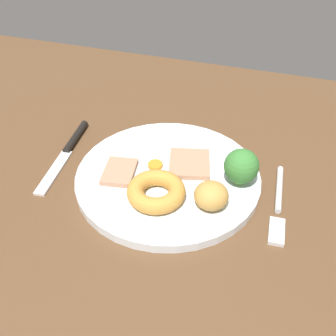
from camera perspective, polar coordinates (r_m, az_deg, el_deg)
name	(u,v)px	position (r cm, az deg, el deg)	size (l,w,h in cm)	color
dining_table	(154,186)	(60.07, -2.12, -2.68)	(120.00, 84.00, 3.60)	brown
dinner_plate	(168,177)	(57.86, 0.00, -1.30)	(27.34, 27.34, 1.40)	white
meat_slice_main	(119,172)	(57.49, -7.17, -0.55)	(6.00, 4.44, 0.80)	tan
meat_slice_under	(189,164)	(58.60, 3.17, 0.66)	(6.68, 6.05, 0.80)	tan
yorkshire_pudding	(156,191)	(52.77, -1.76, -3.45)	(8.06, 8.06, 2.35)	#C68938
roast_potato_left	(211,196)	(51.55, 6.38, -4.05)	(4.60, 4.63, 3.60)	#BC8C42
carrot_coin_front	(156,165)	(58.47, -1.84, 0.43)	(2.24, 2.24, 0.54)	orange
broccoli_floret	(241,166)	(55.04, 10.76, 0.24)	(4.96, 4.96, 5.42)	#8CB766
fork	(278,205)	(56.06, 15.91, -5.28)	(2.37, 15.31, 0.90)	silver
knife	(68,149)	(65.78, -14.46, 2.75)	(3.58, 18.54, 1.20)	black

